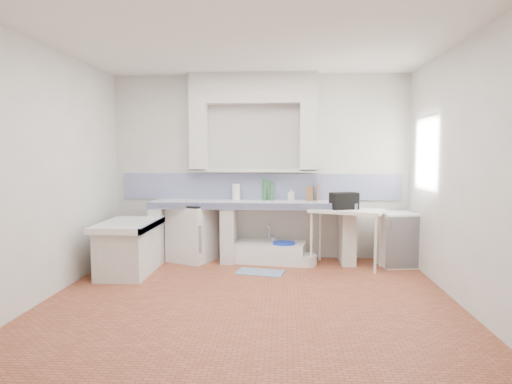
# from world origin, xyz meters

# --- Properties ---
(floor) EXTENTS (4.50, 4.50, 0.00)m
(floor) POSITION_xyz_m (0.00, 0.00, 0.00)
(floor) COLOR #A15237
(floor) RESTS_ON ground
(ceiling) EXTENTS (4.50, 4.50, 0.00)m
(ceiling) POSITION_xyz_m (0.00, 0.00, 2.80)
(ceiling) COLOR silver
(ceiling) RESTS_ON ground
(wall_back) EXTENTS (4.50, 0.00, 4.50)m
(wall_back) POSITION_xyz_m (0.00, 2.00, 1.40)
(wall_back) COLOR silver
(wall_back) RESTS_ON ground
(wall_front) EXTENTS (4.50, 0.00, 4.50)m
(wall_front) POSITION_xyz_m (0.00, -2.00, 1.40)
(wall_front) COLOR silver
(wall_front) RESTS_ON ground
(wall_left) EXTENTS (0.00, 4.50, 4.50)m
(wall_left) POSITION_xyz_m (-2.25, 0.00, 1.40)
(wall_left) COLOR silver
(wall_left) RESTS_ON ground
(wall_right) EXTENTS (0.00, 4.50, 4.50)m
(wall_right) POSITION_xyz_m (2.25, 0.00, 1.40)
(wall_right) COLOR silver
(wall_right) RESTS_ON ground
(alcove_mass) EXTENTS (1.90, 0.25, 0.45)m
(alcove_mass) POSITION_xyz_m (-0.10, 1.88, 2.58)
(alcove_mass) COLOR silver
(alcove_mass) RESTS_ON ground
(window_frame) EXTENTS (0.35, 0.86, 1.06)m
(window_frame) POSITION_xyz_m (2.42, 1.20, 1.60)
(window_frame) COLOR #321F10
(window_frame) RESTS_ON ground
(lace_valance) EXTENTS (0.01, 0.84, 0.24)m
(lace_valance) POSITION_xyz_m (2.28, 1.20, 1.98)
(lace_valance) COLOR white
(lace_valance) RESTS_ON ground
(counter_slab) EXTENTS (3.00, 0.60, 0.08)m
(counter_slab) POSITION_xyz_m (-0.10, 1.70, 0.86)
(counter_slab) COLOR white
(counter_slab) RESTS_ON ground
(counter_lip) EXTENTS (3.00, 0.04, 0.10)m
(counter_lip) POSITION_xyz_m (-0.10, 1.42, 0.86)
(counter_lip) COLOR navy
(counter_lip) RESTS_ON ground
(counter_pier_left) EXTENTS (0.20, 0.55, 0.82)m
(counter_pier_left) POSITION_xyz_m (-1.50, 1.70, 0.41)
(counter_pier_left) COLOR silver
(counter_pier_left) RESTS_ON ground
(counter_pier_mid) EXTENTS (0.20, 0.55, 0.82)m
(counter_pier_mid) POSITION_xyz_m (-0.45, 1.70, 0.41)
(counter_pier_mid) COLOR silver
(counter_pier_mid) RESTS_ON ground
(counter_pier_right) EXTENTS (0.20, 0.55, 0.82)m
(counter_pier_right) POSITION_xyz_m (1.30, 1.70, 0.41)
(counter_pier_right) COLOR silver
(counter_pier_right) RESTS_ON ground
(peninsula_top) EXTENTS (0.70, 1.10, 0.08)m
(peninsula_top) POSITION_xyz_m (-1.70, 0.90, 0.66)
(peninsula_top) COLOR white
(peninsula_top) RESTS_ON ground
(peninsula_base) EXTENTS (0.60, 1.00, 0.62)m
(peninsula_base) POSITION_xyz_m (-1.70, 0.90, 0.31)
(peninsula_base) COLOR silver
(peninsula_base) RESTS_ON ground
(peninsula_lip) EXTENTS (0.04, 1.10, 0.10)m
(peninsula_lip) POSITION_xyz_m (-1.37, 0.90, 0.66)
(peninsula_lip) COLOR navy
(peninsula_lip) RESTS_ON ground
(backsplash) EXTENTS (4.27, 0.03, 0.40)m
(backsplash) POSITION_xyz_m (0.00, 1.99, 1.10)
(backsplash) COLOR navy
(backsplash) RESTS_ON ground
(stove) EXTENTS (0.76, 0.75, 0.83)m
(stove) POSITION_xyz_m (-1.00, 1.69, 0.41)
(stove) COLOR white
(stove) RESTS_ON ground
(sink) EXTENTS (1.16, 0.74, 0.26)m
(sink) POSITION_xyz_m (0.14, 1.71, 0.13)
(sink) COLOR white
(sink) RESTS_ON ground
(side_table) EXTENTS (1.12, 0.86, 0.04)m
(side_table) POSITION_xyz_m (1.25, 1.46, 0.41)
(side_table) COLOR white
(side_table) RESTS_ON ground
(fridge) EXTENTS (0.57, 0.57, 0.77)m
(fridge) POSITION_xyz_m (2.00, 1.56, 0.38)
(fridge) COLOR white
(fridge) RESTS_ON ground
(bucket_red) EXTENTS (0.33, 0.33, 0.25)m
(bucket_red) POSITION_xyz_m (-0.14, 1.73, 0.13)
(bucket_red) COLOR #BE4430
(bucket_red) RESTS_ON ground
(bucket_orange) EXTENTS (0.28, 0.28, 0.25)m
(bucket_orange) POSITION_xyz_m (0.24, 1.61, 0.12)
(bucket_orange) COLOR red
(bucket_orange) RESTS_ON ground
(bucket_blue) EXTENTS (0.42, 0.42, 0.31)m
(bucket_blue) POSITION_xyz_m (0.37, 1.59, 0.16)
(bucket_blue) COLOR blue
(bucket_blue) RESTS_ON ground
(basin_white) EXTENTS (0.41, 0.41, 0.15)m
(basin_white) POSITION_xyz_m (0.66, 1.52, 0.07)
(basin_white) COLOR white
(basin_white) RESTS_ON ground
(water_bottle_a) EXTENTS (0.08, 0.08, 0.28)m
(water_bottle_a) POSITION_xyz_m (0.07, 1.85, 0.14)
(water_bottle_a) COLOR silver
(water_bottle_a) RESTS_ON ground
(water_bottle_b) EXTENTS (0.12, 0.12, 0.34)m
(water_bottle_b) POSITION_xyz_m (0.20, 1.85, 0.17)
(water_bottle_b) COLOR silver
(water_bottle_b) RESTS_ON ground
(black_bag) EXTENTS (0.42, 0.31, 0.23)m
(black_bag) POSITION_xyz_m (1.22, 1.47, 0.94)
(black_bag) COLOR black
(black_bag) RESTS_ON side_table
(green_bottle_a) EXTENTS (0.09, 0.09, 0.33)m
(green_bottle_a) POSITION_xyz_m (0.08, 1.85, 1.07)
(green_bottle_a) COLOR #2B6A31
(green_bottle_a) RESTS_ON counter_slab
(green_bottle_b) EXTENTS (0.08, 0.08, 0.28)m
(green_bottle_b) POSITION_xyz_m (0.18, 1.82, 1.04)
(green_bottle_b) COLOR #2B6A31
(green_bottle_b) RESTS_ON counter_slab
(knife_block) EXTENTS (0.12, 0.10, 0.21)m
(knife_block) POSITION_xyz_m (0.75, 1.82, 1.01)
(knife_block) COLOR olive
(knife_block) RESTS_ON counter_slab
(cutting_board) EXTENTS (0.05, 0.20, 0.27)m
(cutting_board) POSITION_xyz_m (0.88, 1.85, 1.04)
(cutting_board) COLOR olive
(cutting_board) RESTS_ON counter_slab
(paper_towel) EXTENTS (0.15, 0.15, 0.25)m
(paper_towel) POSITION_xyz_m (-0.36, 1.85, 1.02)
(paper_towel) COLOR white
(paper_towel) RESTS_ON counter_slab
(soap_bottle) EXTENTS (0.11, 0.11, 0.18)m
(soap_bottle) POSITION_xyz_m (0.48, 1.85, 0.99)
(soap_bottle) COLOR white
(soap_bottle) RESTS_ON counter_slab
(rug) EXTENTS (0.68, 0.48, 0.01)m
(rug) POSITION_xyz_m (0.06, 1.05, 0.01)
(rug) COLOR #2C5C91
(rug) RESTS_ON ground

